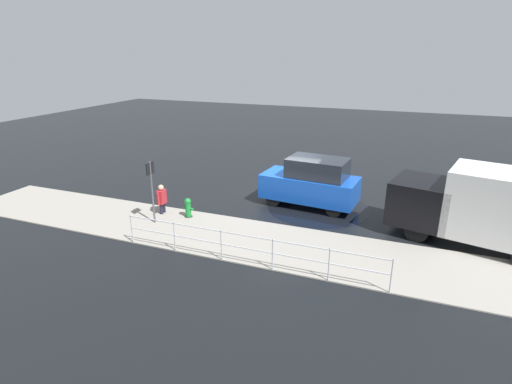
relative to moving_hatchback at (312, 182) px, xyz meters
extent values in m
plane|color=black|center=(1.18, -0.24, -1.03)|extent=(60.00, 60.00, 0.00)
cube|color=gray|center=(1.18, 3.96, -1.01)|extent=(24.00, 3.20, 0.04)
cube|color=blue|center=(0.09, -0.01, -0.23)|extent=(4.05, 2.08, 0.99)
cube|color=#1E232B|center=(-0.22, 0.02, 0.65)|extent=(2.48, 1.72, 0.77)
cylinder|color=black|center=(1.44, 0.57, -0.73)|extent=(0.62, 0.28, 0.60)
cylinder|color=black|center=(1.30, -0.85, -0.73)|extent=(0.62, 0.28, 0.60)
cylinder|color=black|center=(-1.12, 0.83, -0.73)|extent=(0.62, 0.28, 0.60)
cylinder|color=black|center=(-1.26, -0.59, -0.73)|extent=(0.62, 0.28, 0.60)
cube|color=black|center=(-4.24, 1.04, 0.12)|extent=(2.46, 2.52, 1.50)
cube|color=silver|center=(-6.74, 1.65, 0.47)|extent=(3.98, 2.90, 2.20)
cylinder|color=black|center=(-4.14, 1.92, -0.63)|extent=(0.84, 0.46, 0.80)
cylinder|color=black|center=(-4.56, 0.21, -0.63)|extent=(0.84, 0.46, 0.80)
cylinder|color=#197A2D|center=(4.13, 2.95, -0.72)|extent=(0.22, 0.22, 0.62)
sphere|color=#197A2D|center=(4.13, 2.95, -0.35)|extent=(0.26, 0.26, 0.26)
cylinder|color=#197A2D|center=(3.97, 2.95, -0.64)|extent=(0.10, 0.09, 0.09)
cylinder|color=#197A2D|center=(4.29, 2.95, -0.64)|extent=(0.10, 0.09, 0.09)
cylinder|color=#2D2D2D|center=(4.13, 2.95, -1.00)|extent=(0.31, 0.31, 0.06)
cube|color=#B2262D|center=(5.27, 2.99, -0.30)|extent=(0.25, 0.37, 0.55)
sphere|color=tan|center=(5.27, 2.99, 0.08)|extent=(0.22, 0.22, 0.22)
cylinder|color=#1E1E2D|center=(5.27, 2.90, -0.80)|extent=(0.13, 0.13, 0.45)
cylinder|color=#1E1E2D|center=(5.26, 3.08, -0.80)|extent=(0.13, 0.13, 0.45)
cylinder|color=#B2262D|center=(5.28, 2.75, -0.30)|extent=(0.09, 0.09, 0.50)
cylinder|color=#B2262D|center=(5.26, 3.23, -0.30)|extent=(0.09, 0.09, 0.50)
cylinder|color=#B7BABF|center=(-3.51, 5.54, -0.50)|extent=(0.04, 0.04, 1.05)
cylinder|color=#B7BABF|center=(-1.85, 5.54, -0.50)|extent=(0.04, 0.04, 1.05)
cylinder|color=#B7BABF|center=(-0.20, 5.54, -0.50)|extent=(0.04, 0.04, 1.05)
cylinder|color=#B7BABF|center=(1.45, 5.54, -0.50)|extent=(0.04, 0.04, 1.05)
cylinder|color=#B7BABF|center=(3.11, 5.54, -0.50)|extent=(0.04, 0.04, 1.05)
cylinder|color=#B7BABF|center=(4.76, 5.54, -0.50)|extent=(0.04, 0.04, 1.05)
cylinder|color=#B7BABF|center=(0.63, 5.54, -0.03)|extent=(8.27, 0.04, 0.04)
cylinder|color=#B7BABF|center=(0.63, 5.54, -0.45)|extent=(8.27, 0.04, 0.04)
cylinder|color=#4C4C51|center=(5.04, 3.88, 0.17)|extent=(0.07, 0.07, 2.40)
cube|color=black|center=(5.04, 3.88, 1.12)|extent=(0.04, 0.44, 0.44)
cylinder|color=black|center=(-0.36, 0.13, -1.02)|extent=(4.16, 4.16, 0.01)
camera|label=1|loc=(-3.46, 15.36, 5.11)|focal=28.00mm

